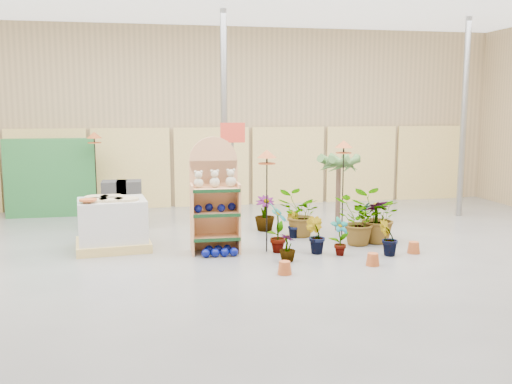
# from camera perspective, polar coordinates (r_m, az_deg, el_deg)

# --- Properties ---
(room) EXTENTS (15.20, 12.10, 4.70)m
(room) POSITION_cam_1_polar(r_m,az_deg,el_deg) (9.50, -1.12, 6.68)
(room) COLOR slate
(room) RESTS_ON ground
(display_shelf) EXTENTS (0.86, 0.55, 2.01)m
(display_shelf) POSITION_cam_1_polar(r_m,az_deg,el_deg) (9.97, -4.19, -0.74)
(display_shelf) COLOR tan
(display_shelf) RESTS_ON ground
(teddy_bears) EXTENTS (0.74, 0.19, 0.31)m
(teddy_bears) POSITION_cam_1_polar(r_m,az_deg,el_deg) (9.83, -4.03, 1.21)
(teddy_bears) COLOR beige
(teddy_bears) RESTS_ON display_shelf
(gazing_balls_shelf) EXTENTS (0.74, 0.25, 0.14)m
(gazing_balls_shelf) POSITION_cam_1_polar(r_m,az_deg,el_deg) (9.88, -4.11, -1.57)
(gazing_balls_shelf) COLOR #060E65
(gazing_balls_shelf) RESTS_ON display_shelf
(gazing_balls_floor) EXTENTS (0.63, 0.39, 0.15)m
(gazing_balls_floor) POSITION_cam_1_polar(r_m,az_deg,el_deg) (9.81, -3.71, -5.93)
(gazing_balls_floor) COLOR #060E65
(gazing_balls_floor) RESTS_ON ground
(pallet_stack) EXTENTS (1.38, 1.19, 0.94)m
(pallet_stack) POSITION_cam_1_polar(r_m,az_deg,el_deg) (10.45, -14.16, -3.14)
(pallet_stack) COLOR tan
(pallet_stack) RESTS_ON ground
(charcoal_planters) EXTENTS (0.80, 0.50, 1.00)m
(charcoal_planters) POSITION_cam_1_polar(r_m,az_deg,el_deg) (12.17, -13.22, -1.25)
(charcoal_planters) COLOR #282828
(charcoal_planters) RESTS_ON ground
(trellis_stock) EXTENTS (2.00, 0.30, 1.80)m
(trellis_stock) POSITION_cam_1_polar(r_m,az_deg,el_deg) (13.92, -19.83, 1.35)
(trellis_stock) COLOR #256931
(trellis_stock) RESTS_ON ground
(offer_sign) EXTENTS (0.50, 0.08, 2.20)m
(offer_sign) POSITION_cam_1_polar(r_m,az_deg,el_deg) (11.59, -2.35, 3.83)
(offer_sign) COLOR gray
(offer_sign) RESTS_ON ground
(bird_table_front) EXTENTS (0.34, 0.34, 1.79)m
(bird_table_front) POSITION_cam_1_polar(r_m,az_deg,el_deg) (9.78, 1.10, 3.50)
(bird_table_front) COLOR black
(bird_table_front) RESTS_ON ground
(bird_table_right) EXTENTS (0.34, 0.34, 1.89)m
(bird_table_right) POSITION_cam_1_polar(r_m,az_deg,el_deg) (10.96, 8.77, 4.43)
(bird_table_right) COLOR black
(bird_table_right) RESTS_ON ground
(bird_table_back) EXTENTS (0.34, 0.34, 1.96)m
(bird_table_back) POSITION_cam_1_polar(r_m,az_deg,el_deg) (13.18, -15.86, 5.19)
(bird_table_back) COLOR black
(bird_table_back) RESTS_ON ground
(palm) EXTENTS (0.70, 0.70, 1.67)m
(palm) POSITION_cam_1_polar(r_m,az_deg,el_deg) (11.66, 8.28, 3.01)
(palm) COLOR brown
(palm) RESTS_ON ground
(potted_plant_0) EXTENTS (0.47, 0.55, 0.88)m
(potted_plant_0) POSITION_cam_1_polar(r_m,az_deg,el_deg) (9.90, 2.21, -3.61)
(potted_plant_0) COLOR #406B31
(potted_plant_0) RESTS_ON ground
(potted_plant_1) EXTENTS (0.44, 0.45, 0.64)m
(potted_plant_1) POSITION_cam_1_polar(r_m,az_deg,el_deg) (9.94, 5.96, -4.32)
(potted_plant_1) COLOR #406B31
(potted_plant_1) RESTS_ON ground
(potted_plant_2) EXTENTS (1.05, 1.01, 0.89)m
(potted_plant_2) POSITION_cam_1_polar(r_m,az_deg,el_deg) (10.58, 10.15, -2.90)
(potted_plant_2) COLOR #406B31
(potted_plant_2) RESTS_ON ground
(potted_plant_3) EXTENTS (0.54, 0.54, 0.81)m
(potted_plant_3) POSITION_cam_1_polar(r_m,az_deg,el_deg) (10.86, 12.03, -2.89)
(potted_plant_3) COLOR #406B31
(potted_plant_3) RESTS_ON ground
(potted_plant_4) EXTENTS (0.39, 0.34, 0.63)m
(potted_plant_4) POSITION_cam_1_polar(r_m,az_deg,el_deg) (11.72, 10.84, -2.46)
(potted_plant_4) COLOR #406B31
(potted_plant_4) RESTS_ON ground
(potted_plant_5) EXTENTS (0.33, 0.35, 0.51)m
(potted_plant_5) POSITION_cam_1_polar(r_m,az_deg,el_deg) (11.09, 3.69, -3.26)
(potted_plant_5) COLOR #406B31
(potted_plant_5) RESTS_ON ground
(potted_plant_6) EXTENTS (0.84, 0.73, 0.90)m
(potted_plant_6) POSITION_cam_1_polar(r_m,az_deg,el_deg) (11.13, 4.34, -2.20)
(potted_plant_6) COLOR #406B31
(potted_plant_6) RESTS_ON ground
(potted_plant_7) EXTENTS (0.37, 0.37, 0.47)m
(potted_plant_7) POSITION_cam_1_polar(r_m,az_deg,el_deg) (9.40, 3.17, -5.55)
(potted_plant_7) COLOR #406B31
(potted_plant_7) RESTS_ON ground
(potted_plant_8) EXTENTS (0.39, 0.31, 0.66)m
(potted_plant_8) POSITION_cam_1_polar(r_m,az_deg,el_deg) (9.84, 8.38, -4.43)
(potted_plant_8) COLOR #406B31
(potted_plant_8) RESTS_ON ground
(potted_plant_9) EXTENTS (0.35, 0.29, 0.62)m
(potted_plant_9) POSITION_cam_1_polar(r_m,az_deg,el_deg) (9.98, 13.07, -4.50)
(potted_plant_9) COLOR #406B31
(potted_plant_9) RESTS_ON ground
(potted_plant_10) EXTENTS (1.05, 0.97, 0.98)m
(potted_plant_10) POSITION_cam_1_polar(r_m,az_deg,el_deg) (10.82, 11.86, -2.45)
(potted_plant_10) COLOR #406B31
(potted_plant_10) RESTS_ON ground
(potted_plant_11) EXTENTS (0.41, 0.41, 0.72)m
(potted_plant_11) POSITION_cam_1_polar(r_m,az_deg,el_deg) (11.65, 0.88, -2.15)
(potted_plant_11) COLOR #406B31
(potted_plant_11) RESTS_ON ground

